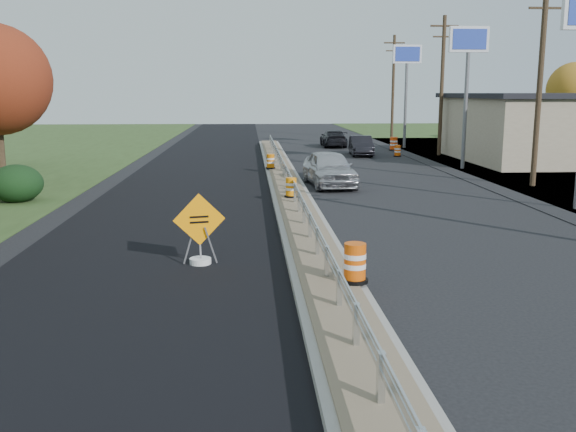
{
  "coord_description": "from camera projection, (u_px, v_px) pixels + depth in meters",
  "views": [
    {
      "loc": [
        -1.73,
        -19.92,
        4.32
      ],
      "look_at": [
        -0.71,
        -3.28,
        1.1
      ],
      "focal_mm": 40.0,
      "sensor_mm": 36.0,
      "label": 1
    }
  ],
  "objects": [
    {
      "name": "utility_pole_north",
      "position": [
        393.0,
        85.0,
        58.42
      ],
      "size": [
        1.9,
        0.26,
        9.4
      ],
      "color": "#473523",
      "rests_on": "ground"
    },
    {
      "name": "pylon_sign_north",
      "position": [
        407.0,
        64.0,
        49.25
      ],
      "size": [
        2.2,
        0.3,
        7.9
      ],
      "color": "slate",
      "rests_on": "ground"
    },
    {
      "name": "tree_far_yellow",
      "position": [
        574.0,
        90.0,
        54.47
      ],
      "size": [
        4.62,
        4.62,
        6.86
      ],
      "color": "#473523",
      "rests_on": "ground"
    },
    {
      "name": "milled_overlay",
      "position": [
        192.0,
        186.0,
        29.98
      ],
      "size": [
        7.2,
        120.0,
        0.01
      ],
      "primitive_type": "cube",
      "color": "black",
      "rests_on": "ground"
    },
    {
      "name": "barrel_shoulder_mid",
      "position": [
        398.0,
        151.0,
        43.82
      ],
      "size": [
        0.53,
        0.53,
        0.77
      ],
      "color": "black",
      "rests_on": "ground"
    },
    {
      "name": "guardrail",
      "position": [
        287.0,
        173.0,
        29.13
      ],
      "size": [
        0.1,
        46.15,
        0.72
      ],
      "color": "silver",
      "rests_on": "median"
    },
    {
      "name": "barrel_median_near",
      "position": [
        355.0,
        264.0,
        13.97
      ],
      "size": [
        0.6,
        0.6,
        0.87
      ],
      "color": "black",
      "rests_on": "median"
    },
    {
      "name": "car_silver",
      "position": [
        329.0,
        168.0,
        29.92
      ],
      "size": [
        2.4,
        5.02,
        1.66
      ],
      "primitive_type": "imported",
      "rotation": [
        0.0,
        0.0,
        0.09
      ],
      "color": "#BBBBC0",
      "rests_on": "ground"
    },
    {
      "name": "utility_pole_smid",
      "position": [
        540.0,
        79.0,
        29.02
      ],
      "size": [
        1.9,
        0.26,
        9.4
      ],
      "color": "#473523",
      "rests_on": "ground"
    },
    {
      "name": "barrel_median_far",
      "position": [
        271.0,
        162.0,
        34.9
      ],
      "size": [
        0.54,
        0.54,
        0.78
      ],
      "color": "black",
      "rests_on": "median"
    },
    {
      "name": "car_dark_mid",
      "position": [
        361.0,
        146.0,
        44.46
      ],
      "size": [
        1.73,
        4.21,
        1.35
      ],
      "primitive_type": "imported",
      "rotation": [
        0.0,
        0.0,
        -0.07
      ],
      "color": "black",
      "rests_on": "ground"
    },
    {
      "name": "utility_pole_nmid",
      "position": [
        442.0,
        83.0,
        43.72
      ],
      "size": [
        1.9,
        0.26,
        9.4
      ],
      "color": "#473523",
      "rests_on": "ground"
    },
    {
      "name": "car_dark_far",
      "position": [
        334.0,
        138.0,
        51.63
      ],
      "size": [
        1.99,
        4.7,
        1.35
      ],
      "primitive_type": "imported",
      "rotation": [
        0.0,
        0.0,
        3.12
      ],
      "color": "black",
      "rests_on": "ground"
    },
    {
      "name": "hedge_north",
      "position": [
        16.0,
        183.0,
        25.52
      ],
      "size": [
        2.09,
        2.09,
        1.52
      ],
      "primitive_type": "ellipsoid",
      "color": "black",
      "rests_on": "ground"
    },
    {
      "name": "median",
      "position": [
        288.0,
        189.0,
        28.27
      ],
      "size": [
        1.6,
        55.0,
        0.23
      ],
      "color": "gray",
      "rests_on": "ground"
    },
    {
      "name": "pylon_sign_mid",
      "position": [
        468.0,
        53.0,
        35.53
      ],
      "size": [
        2.2,
        0.3,
        7.9
      ],
      "color": "slate",
      "rests_on": "ground"
    },
    {
      "name": "barrel_shoulder_far",
      "position": [
        394.0,
        144.0,
        48.3
      ],
      "size": [
        0.69,
        0.69,
        1.01
      ],
      "color": "black",
      "rests_on": "ground"
    },
    {
      "name": "caution_sign",
      "position": [
        200.0,
        246.0,
        16.31
      ],
      "size": [
        1.3,
        0.55,
        1.83
      ],
      "rotation": [
        0.0,
        0.0,
        0.23
      ],
      "color": "white",
      "rests_on": "ground"
    },
    {
      "name": "ground",
      "position": [
        304.0,
        230.0,
        20.45
      ],
      "size": [
        140.0,
        140.0,
        0.0
      ],
      "primitive_type": "plane",
      "color": "black",
      "rests_on": "ground"
    },
    {
      "name": "barrel_median_mid",
      "position": [
        291.0,
        188.0,
        25.35
      ],
      "size": [
        0.53,
        0.53,
        0.78
      ],
      "color": "black",
      "rests_on": "median"
    }
  ]
}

